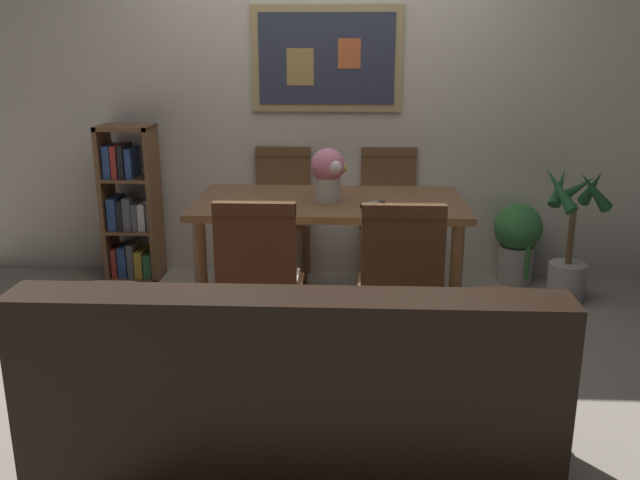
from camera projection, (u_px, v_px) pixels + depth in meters
ground_plane at (315, 352)px, 3.68m from camera, size 12.00×12.00×0.00m
wall_back_with_painting at (326, 88)px, 4.66m from camera, size 5.20×0.14×2.60m
dining_table at (330, 216)px, 3.97m from camera, size 1.55×0.83×0.73m
dining_chair_far_left at (282, 203)px, 4.71m from camera, size 0.40×0.41×0.91m
dining_chair_near_left at (259, 273)px, 3.29m from camera, size 0.40×0.41×0.91m
dining_chair_near_right at (400, 276)px, 3.25m from camera, size 0.40×0.41×0.91m
dining_chair_far_right at (388, 204)px, 4.70m from camera, size 0.40×0.41×0.91m
leather_couch at (294, 404)px, 2.55m from camera, size 1.80×0.84×0.84m
bookshelf at (131, 211)px, 4.71m from camera, size 0.36×0.28×1.07m
potted_ivy at (517, 239)px, 4.68m from camera, size 0.33×0.33×0.55m
potted_palm at (570, 246)px, 4.33m from camera, size 0.45×0.42×0.89m
flower_vase at (328, 171)px, 3.87m from camera, size 0.21×0.21×0.30m
tv_remote at (373, 204)px, 3.79m from camera, size 0.14×0.14×0.02m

